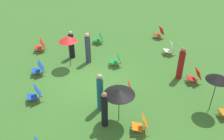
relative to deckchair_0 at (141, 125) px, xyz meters
name	(u,v)px	position (x,y,z in m)	size (l,w,h in m)	color
ground_plane	(90,81)	(-4.01, -1.51, -0.37)	(40.00, 40.00, 0.00)	#386B28
deckchair_0	(141,125)	(0.00, 0.00, 0.00)	(0.65, 0.86, 0.83)	olive
deckchair_1	(195,77)	(-2.66, 3.81, 0.00)	(0.53, 0.79, 0.83)	olive
deckchair_2	(40,46)	(-7.94, -4.11, 0.00)	(0.52, 0.78, 0.83)	olive
deckchair_3	(159,33)	(-8.12, 4.04, 0.00)	(0.58, 0.82, 0.83)	olive
deckchair_4	(35,94)	(-2.95, -4.24, 0.00)	(0.57, 0.82, 0.83)	olive
deckchair_6	(99,38)	(-8.26, -0.27, 0.00)	(0.61, 0.84, 0.83)	olive
deckchair_7	(170,49)	(-5.76, 3.78, 0.00)	(0.50, 0.78, 0.83)	olive
deckchair_9	(127,89)	(-2.43, 0.07, 0.00)	(0.57, 0.82, 0.83)	olive
deckchair_10	(39,69)	(-5.19, -4.14, 0.00)	(0.51, 0.78, 0.83)	olive
deckchair_11	(116,60)	(-5.17, 0.20, 0.00)	(0.58, 0.82, 0.83)	olive
umbrella_0	(68,39)	(-5.74, -2.40, 1.36)	(1.03, 1.03, 1.89)	black
umbrella_1	(119,92)	(-0.82, -0.73, 1.18)	(1.29, 1.29, 1.67)	black
umbrella_2	(218,78)	(-0.61, 3.47, 1.39)	(0.99, 0.99, 1.90)	black
person_0	(181,64)	(-3.24, 3.22, 0.50)	(0.45, 0.45, 1.84)	maroon
person_1	(105,110)	(-0.69, -1.36, 0.46)	(0.36, 0.36, 1.72)	black
person_2	(72,45)	(-6.73, -2.19, 0.45)	(0.45, 0.45, 1.73)	black
person_3	(88,49)	(-5.94, -1.31, 0.53)	(0.43, 0.43, 1.88)	#333847
person_4	(100,93)	(-1.74, -1.35, 0.54)	(0.34, 0.34, 1.87)	#195972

